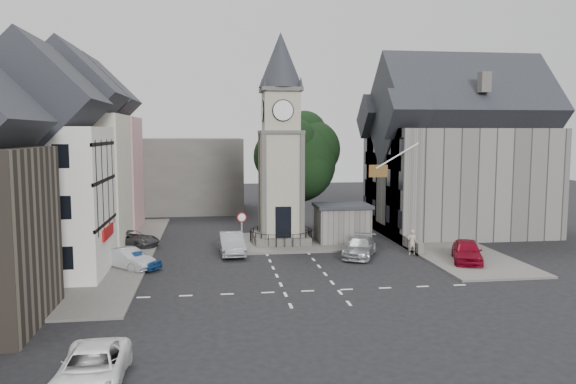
{
  "coord_description": "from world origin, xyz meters",
  "views": [
    {
      "loc": [
        -5.36,
        -35.12,
        8.68
      ],
      "look_at": [
        0.15,
        5.0,
        4.36
      ],
      "focal_mm": 35.0,
      "sensor_mm": 36.0,
      "label": 1
    }
  ],
  "objects": [
    {
      "name": "backdrop_west",
      "position": [
        -12.0,
        28.0,
        4.0
      ],
      "size": [
        20.0,
        10.0,
        8.0
      ],
      "primitive_type": "cube",
      "color": "#4C4944",
      "rests_on": "ground"
    },
    {
      "name": "stone_shelter",
      "position": [
        4.8,
        7.5,
        1.55
      ],
      "size": [
        4.3,
        3.3,
        3.08
      ],
      "color": "#5C5955",
      "rests_on": "ground"
    },
    {
      "name": "car_east_red",
      "position": [
        11.5,
        -0.28,
        0.77
      ],
      "size": [
        3.3,
        4.89,
        1.55
      ],
      "primitive_type": "imported",
      "rotation": [
        0.0,
        0.0,
        -0.36
      ],
      "color": "maroon",
      "rests_on": "ground"
    },
    {
      "name": "van_sw_white",
      "position": [
        -9.5,
        -16.0,
        0.66
      ],
      "size": [
        2.25,
        4.79,
        1.32
      ],
      "primitive_type": "imported",
      "rotation": [
        0.0,
        0.0,
        0.01
      ],
      "color": "white",
      "rests_on": "ground"
    },
    {
      "name": "town_tree",
      "position": [
        2.0,
        13.0,
        6.97
      ],
      "size": [
        7.2,
        7.2,
        10.8
      ],
      "color": "black",
      "rests_on": "ground"
    },
    {
      "name": "ground",
      "position": [
        0.0,
        0.0,
        0.0
      ],
      "size": [
        120.0,
        120.0,
        0.0
      ],
      "primitive_type": "plane",
      "color": "black",
      "rests_on": "ground"
    },
    {
      "name": "terrace_pink",
      "position": [
        -15.5,
        16.0,
        6.58
      ],
      "size": [
        8.1,
        7.6,
        12.8
      ],
      "color": "#D49296",
      "rests_on": "ground"
    },
    {
      "name": "pavement_east",
      "position": [
        12.0,
        8.0,
        0.07
      ],
      "size": [
        6.0,
        26.0,
        0.14
      ],
      "primitive_type": "cube",
      "color": "#595651",
      "rests_on": "ground"
    },
    {
      "name": "car_west_silver",
      "position": [
        -10.71,
        1.01,
        0.67
      ],
      "size": [
        3.9,
        3.8,
        1.33
      ],
      "primitive_type": "imported",
      "rotation": [
        0.0,
        0.0,
        0.81
      ],
      "color": "#ACB1B4",
      "rests_on": "ground"
    },
    {
      "name": "road_markings",
      "position": [
        0.0,
        -5.5,
        0.01
      ],
      "size": [
        20.0,
        8.0,
        0.01
      ],
      "primitive_type": "cube",
      "color": "silver",
      "rests_on": "ground"
    },
    {
      "name": "warning_sign_post",
      "position": [
        -3.2,
        5.43,
        2.03
      ],
      "size": [
        0.7,
        0.19,
        2.85
      ],
      "color": "black",
      "rests_on": "ground"
    },
    {
      "name": "car_island_silver",
      "position": [
        -3.99,
        4.48,
        0.78
      ],
      "size": [
        1.92,
        4.83,
        1.56
      ],
      "primitive_type": "imported",
      "rotation": [
        0.0,
        0.0,
        0.06
      ],
      "color": "#9B9EA3",
      "rests_on": "ground"
    },
    {
      "name": "pedestrian",
      "position": [
        8.7,
        2.52,
        0.91
      ],
      "size": [
        0.69,
        0.48,
        1.82
      ],
      "primitive_type": "imported",
      "rotation": [
        0.0,
        0.0,
        3.08
      ],
      "color": "#ACA08E",
      "rests_on": "ground"
    },
    {
      "name": "pavement_west",
      "position": [
        -12.5,
        6.0,
        0.07
      ],
      "size": [
        6.0,
        30.0,
        0.14
      ],
      "primitive_type": "cube",
      "color": "#595651",
      "rests_on": "ground"
    },
    {
      "name": "car_west_grey",
      "position": [
        -11.5,
        8.0,
        0.63
      ],
      "size": [
        4.97,
        3.91,
        1.26
      ],
      "primitive_type": "imported",
      "rotation": [
        0.0,
        0.0,
        1.1
      ],
      "color": "#333335",
      "rests_on": "ground"
    },
    {
      "name": "central_island",
      "position": [
        1.5,
        8.0,
        0.08
      ],
      "size": [
        10.0,
        8.0,
        0.16
      ],
      "primitive_type": "cube",
      "color": "#595651",
      "rests_on": "ground"
    },
    {
      "name": "terrace_tudor",
      "position": [
        -15.5,
        0.0,
        6.19
      ],
      "size": [
        8.1,
        7.6,
        12.0
      ],
      "color": "silver",
      "rests_on": "ground"
    },
    {
      "name": "flagpole",
      "position": [
        8.0,
        4.0,
        7.0
      ],
      "size": [
        3.68,
        0.1,
        2.74
      ],
      "color": "white",
      "rests_on": "ground"
    },
    {
      "name": "east_boundary_wall",
      "position": [
        9.2,
        10.0,
        0.45
      ],
      "size": [
        0.4,
        16.0,
        0.9
      ],
      "primitive_type": "cube",
      "color": "#5C5955",
      "rests_on": "ground"
    },
    {
      "name": "clock_tower",
      "position": [
        0.0,
        7.99,
        8.12
      ],
      "size": [
        4.86,
        4.86,
        16.25
      ],
      "color": "#4C4944",
      "rests_on": "ground"
    },
    {
      "name": "terrace_cream",
      "position": [
        -15.5,
        8.0,
        6.58
      ],
      "size": [
        8.1,
        7.6,
        12.8
      ],
      "color": "beige",
      "rests_on": "ground"
    },
    {
      "name": "east_building",
      "position": [
        15.59,
        11.0,
        6.26
      ],
      "size": [
        14.4,
        11.4,
        12.6
      ],
      "color": "#5C5955",
      "rests_on": "ground"
    },
    {
      "name": "car_west_blue",
      "position": [
        -10.27,
        0.97,
        0.63
      ],
      "size": [
        3.87,
        3.33,
        1.25
      ],
      "primitive_type": "imported",
      "rotation": [
        0.0,
        0.0,
        0.96
      ],
      "color": "navy",
      "rests_on": "ground"
    },
    {
      "name": "car_island_east",
      "position": [
        4.9,
        2.49,
        0.68
      ],
      "size": [
        3.69,
        5.04,
        1.36
      ],
      "primitive_type": "imported",
      "rotation": [
        0.0,
        0.0,
        -0.43
      ],
      "color": "#9EA0A6",
      "rests_on": "ground"
    }
  ]
}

